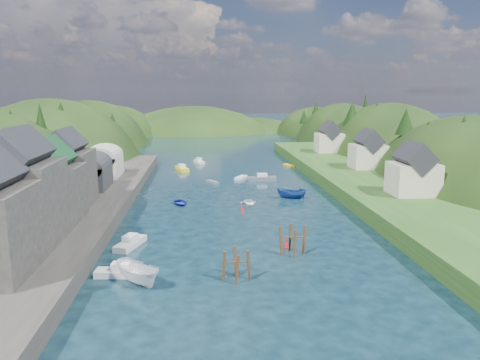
{
  "coord_description": "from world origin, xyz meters",
  "views": [
    {
      "loc": [
        -6.26,
        -48.16,
        18.52
      ],
      "look_at": [
        0.0,
        28.0,
        4.0
      ],
      "focal_mm": 35.0,
      "sensor_mm": 36.0,
      "label": 1
    }
  ],
  "objects": [
    {
      "name": "channel_buoy_far",
      "position": [
        -0.05,
        22.5,
        0.48
      ],
      "size": [
        0.7,
        0.7,
        1.1
      ],
      "color": "#B0100E",
      "rests_on": "ground"
    },
    {
      "name": "terrace_right",
      "position": [
        25.0,
        40.0,
        1.2
      ],
      "size": [
        16.0,
        120.0,
        2.4
      ],
      "primitive_type": "cube",
      "color": "#234719",
      "rests_on": "ground"
    },
    {
      "name": "far_hills",
      "position": [
        1.22,
        174.01,
        -10.8
      ],
      "size": [
        103.0,
        68.0,
        44.0
      ],
      "color": "black",
      "rests_on": "ground"
    },
    {
      "name": "hill_trees",
      "position": [
        1.2,
        65.39,
        11.0
      ],
      "size": [
        91.97,
        144.51,
        12.58
      ],
      "color": "black",
      "rests_on": "ground"
    },
    {
      "name": "moored_boats",
      "position": [
        -5.15,
        25.36,
        0.64
      ],
      "size": [
        33.88,
        83.77,
        2.37
      ],
      "color": "#575E63",
      "rests_on": "ground"
    },
    {
      "name": "hillside_right",
      "position": [
        45.0,
        75.0,
        -7.41
      ],
      "size": [
        36.0,
        245.56,
        48.0
      ],
      "color": "black",
      "rests_on": "ground"
    },
    {
      "name": "boat_sheds",
      "position": [
        -26.0,
        39.0,
        5.27
      ],
      "size": [
        7.0,
        21.0,
        7.5
      ],
      "color": "#2D2D30",
      "rests_on": "quay_left"
    },
    {
      "name": "hillside_left",
      "position": [
        -45.0,
        75.0,
        -8.03
      ],
      "size": [
        44.0,
        245.56,
        52.0
      ],
      "color": "black",
      "rests_on": "ground"
    },
    {
      "name": "terrace_left_grass",
      "position": [
        -31.0,
        20.0,
        1.25
      ],
      "size": [
        12.0,
        110.0,
        2.5
      ],
      "primitive_type": "cube",
      "color": "#234719",
      "rests_on": "ground"
    },
    {
      "name": "quayside_buildings",
      "position": [
        -26.0,
        6.39,
        7.09
      ],
      "size": [
        8.0,
        35.84,
        12.9
      ],
      "color": "#2D2B28",
      "rests_on": "quay_left"
    },
    {
      "name": "channel_buoy_near",
      "position": [
        3.75,
        5.2,
        0.48
      ],
      "size": [
        0.7,
        0.7,
        1.1
      ],
      "color": "#B0100E",
      "rests_on": "ground"
    },
    {
      "name": "piling_cluster_far",
      "position": [
        4.02,
        2.88,
        1.37
      ],
      "size": [
        3.23,
        3.01,
        3.88
      ],
      "color": "#382314",
      "rests_on": "ground"
    },
    {
      "name": "ground",
      "position": [
        0.0,
        50.0,
        0.0
      ],
      "size": [
        600.0,
        600.0,
        0.0
      ],
      "primitive_type": "plane",
      "color": "black",
      "rests_on": "ground"
    },
    {
      "name": "quay_left",
      "position": [
        -24.0,
        20.0,
        1.0
      ],
      "size": [
        12.0,
        110.0,
        2.0
      ],
      "primitive_type": "cube",
      "color": "#2D2B28",
      "rests_on": "ground"
    },
    {
      "name": "piling_cluster_near",
      "position": [
        -3.02,
        -4.13,
        1.24
      ],
      "size": [
        2.98,
        2.8,
        3.62
      ],
      "color": "#382314",
      "rests_on": "ground"
    },
    {
      "name": "right_bank_cottages",
      "position": [
        28.0,
        48.33,
        5.84
      ],
      "size": [
        9.0,
        59.24,
        8.41
      ],
      "color": "beige",
      "rests_on": "terrace_right"
    }
  ]
}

